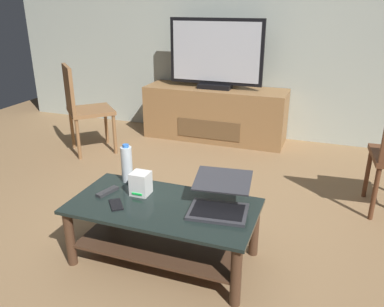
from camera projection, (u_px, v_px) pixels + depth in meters
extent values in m
plane|color=olive|center=(180.00, 239.00, 2.71)|extent=(7.68, 7.68, 0.00)
cube|color=#A8B2A8|center=(259.00, 14.00, 4.35)|extent=(6.40, 0.12, 2.80)
cube|color=black|center=(163.00, 206.00, 2.37)|extent=(1.14, 0.58, 0.02)
cube|color=#472D1E|center=(164.00, 240.00, 2.45)|extent=(1.00, 0.51, 0.02)
cylinder|color=#472D1E|center=(70.00, 238.00, 2.39)|extent=(0.06, 0.06, 0.37)
cylinder|color=#472D1E|center=(236.00, 276.00, 2.06)|extent=(0.06, 0.06, 0.37)
cylinder|color=#472D1E|center=(111.00, 202.00, 2.81)|extent=(0.06, 0.06, 0.37)
cylinder|color=#472D1E|center=(254.00, 229.00, 2.48)|extent=(0.06, 0.06, 0.37)
cube|color=olive|center=(215.00, 113.00, 4.59)|extent=(1.64, 0.50, 0.61)
cube|color=brown|center=(208.00, 130.00, 4.41)|extent=(0.74, 0.01, 0.21)
cube|color=black|center=(215.00, 86.00, 4.45)|extent=(0.37, 0.20, 0.05)
cube|color=black|center=(216.00, 52.00, 4.31)|extent=(1.07, 0.04, 0.71)
cube|color=#B2B7C1|center=(215.00, 52.00, 4.29)|extent=(0.99, 0.01, 0.64)
cylinder|color=#59331E|center=(367.00, 173.00, 3.22)|extent=(0.04, 0.04, 0.43)
cylinder|color=#59331E|center=(375.00, 194.00, 2.88)|extent=(0.04, 0.04, 0.43)
cube|color=brown|center=(91.00, 111.00, 4.15)|extent=(0.62, 0.62, 0.04)
cube|color=brown|center=(69.00, 90.00, 3.98)|extent=(0.32, 0.32, 0.49)
cylinder|color=brown|center=(115.00, 134.00, 4.15)|extent=(0.04, 0.04, 0.43)
cylinder|color=brown|center=(106.00, 125.00, 4.47)|extent=(0.04, 0.04, 0.43)
cylinder|color=brown|center=(78.00, 139.00, 4.00)|extent=(0.04, 0.04, 0.43)
cylinder|color=brown|center=(72.00, 129.00, 4.32)|extent=(0.04, 0.04, 0.43)
cube|color=#333338|center=(218.00, 212.00, 2.27)|extent=(0.36, 0.29, 0.02)
cube|color=black|center=(218.00, 210.00, 2.26)|extent=(0.32, 0.23, 0.00)
cube|color=#333338|center=(223.00, 180.00, 2.35)|extent=(0.36, 0.29, 0.06)
cube|color=#3F8CD8|center=(223.00, 181.00, 2.35)|extent=(0.33, 0.25, 0.05)
cube|color=white|center=(141.00, 183.00, 2.47)|extent=(0.11, 0.11, 0.15)
cube|color=#19D84C|center=(137.00, 194.00, 2.44)|extent=(0.07, 0.00, 0.01)
cylinder|color=silver|center=(127.00, 164.00, 2.63)|extent=(0.08, 0.08, 0.25)
cylinder|color=blue|center=(126.00, 146.00, 2.58)|extent=(0.04, 0.04, 0.02)
cube|color=black|center=(116.00, 205.00, 2.35)|extent=(0.14, 0.15, 0.01)
cube|color=#2D2D30|center=(107.00, 192.00, 2.50)|extent=(0.09, 0.17, 0.02)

